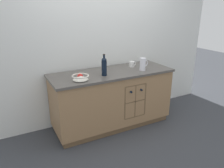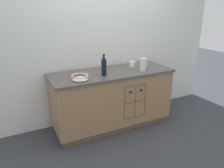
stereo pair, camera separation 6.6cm
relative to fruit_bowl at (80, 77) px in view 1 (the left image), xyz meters
The scene contains 7 objects.
ground_plane 1.12m from the fruit_bowl, 15.83° to the left, with size 14.00×14.00×0.00m, color #383A3F.
back_wall 0.86m from the fruit_bowl, 44.62° to the left, with size 4.40×0.06×2.55m, color silver.
kitchen_island 0.77m from the fruit_bowl, 15.60° to the left, with size 1.89×0.70×0.90m.
fruit_bowl is the anchor object (origin of this frame).
white_pitcher 1.02m from the fruit_bowl, ahead, with size 0.15×0.10×0.20m.
ceramic_mug 1.03m from the fruit_bowl, 15.17° to the left, with size 0.12×0.09×0.09m.
standing_wine_bottle 0.39m from the fruit_bowl, ahead, with size 0.08×0.08×0.31m.
Camera 1 is at (-1.49, -2.83, 1.84)m, focal length 35.00 mm.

